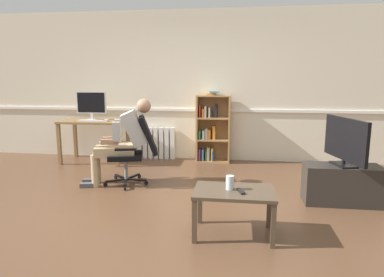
{
  "coord_description": "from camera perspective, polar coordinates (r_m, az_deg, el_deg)",
  "views": [
    {
      "loc": [
        0.77,
        -3.63,
        1.51
      ],
      "look_at": [
        0.15,
        0.85,
        0.7
      ],
      "focal_mm": 32.02,
      "sensor_mm": 36.0,
      "label": 1
    }
  ],
  "objects": [
    {
      "name": "tv_screen",
      "position": [
        4.42,
        24.18,
        -0.35
      ],
      "size": [
        0.27,
        0.85,
        0.57
      ],
      "rotation": [
        0.0,
        0.0,
        1.82
      ],
      "color": "black",
      "rests_on": "tv_stand"
    },
    {
      "name": "drinking_glass",
      "position": [
        3.31,
        6.33,
        -7.31
      ],
      "size": [
        0.08,
        0.08,
        0.14
      ],
      "primitive_type": "cylinder",
      "color": "silver",
      "rests_on": "coffee_table"
    },
    {
      "name": "radiator",
      "position": [
        6.48,
        -6.46,
        -0.72
      ],
      "size": [
        0.82,
        0.08,
        0.59
      ],
      "color": "white",
      "rests_on": "ground_plane"
    },
    {
      "name": "imac_monitor",
      "position": [
        6.44,
        -16.43,
        5.61
      ],
      "size": [
        0.55,
        0.14,
        0.51
      ],
      "color": "silver",
      "rests_on": "computer_desk"
    },
    {
      "name": "office_chair",
      "position": [
        4.92,
        -9.34,
        -1.5
      ],
      "size": [
        0.78,
        0.65,
        0.98
      ],
      "rotation": [
        0.0,
        0.0,
        -1.31
      ],
      "color": "black",
      "rests_on": "ground_plane"
    },
    {
      "name": "spare_remote",
      "position": [
        3.27,
        8.14,
        -8.69
      ],
      "size": [
        0.08,
        0.15,
        0.02
      ],
      "primitive_type": "cube",
      "rotation": [
        0.0,
        0.0,
        3.45
      ],
      "color": "black",
      "rests_on": "coffee_table"
    },
    {
      "name": "tv_stand",
      "position": [
        4.53,
        23.67,
        -7.03
      ],
      "size": [
        0.88,
        0.38,
        0.47
      ],
      "color": "#2D2823",
      "rests_on": "ground_plane"
    },
    {
      "name": "computer_desk",
      "position": [
        6.38,
        -16.0,
        1.96
      ],
      "size": [
        1.12,
        0.68,
        0.76
      ],
      "color": "olive",
      "rests_on": "ground_plane"
    },
    {
      "name": "coffee_table",
      "position": [
        3.34,
        7.03,
        -9.54
      ],
      "size": [
        0.77,
        0.51,
        0.45
      ],
      "color": "#4C3D2D",
      "rests_on": "ground_plane"
    },
    {
      "name": "ground_plane",
      "position": [
        4.0,
        -3.88,
        -12.03
      ],
      "size": [
        18.0,
        18.0,
        0.0
      ],
      "primitive_type": "plane",
      "color": "brown"
    },
    {
      "name": "bookshelf",
      "position": [
        6.15,
        3.31,
        1.54
      ],
      "size": [
        0.6,
        0.29,
        1.28
      ],
      "color": "#AD7F4C",
      "rests_on": "ground_plane"
    },
    {
      "name": "computer_mouse",
      "position": [
        6.14,
        -14.08,
        2.95
      ],
      "size": [
        0.06,
        0.1,
        0.03
      ],
      "primitive_type": "cube",
      "color": "white",
      "rests_on": "computer_desk"
    },
    {
      "name": "person_seated",
      "position": [
        4.91,
        -11.41,
        -0.12
      ],
      "size": [
        1.01,
        0.55,
        1.22
      ],
      "rotation": [
        0.0,
        0.0,
        -1.31
      ],
      "color": "tan",
      "rests_on": "ground_plane"
    },
    {
      "name": "keyboard",
      "position": [
        6.23,
        -16.48,
        2.88
      ],
      "size": [
        0.44,
        0.12,
        0.02
      ],
      "primitive_type": "cube",
      "color": "silver",
      "rests_on": "computer_desk"
    },
    {
      "name": "back_wall",
      "position": [
        6.32,
        0.89,
        8.68
      ],
      "size": [
        12.0,
        0.13,
        2.7
      ],
      "color": "beige",
      "rests_on": "ground_plane"
    }
  ]
}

